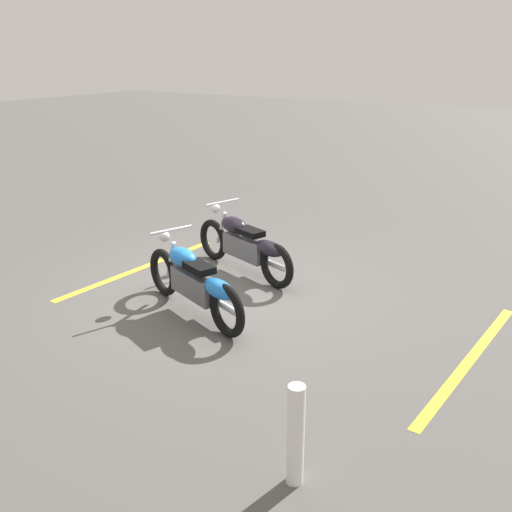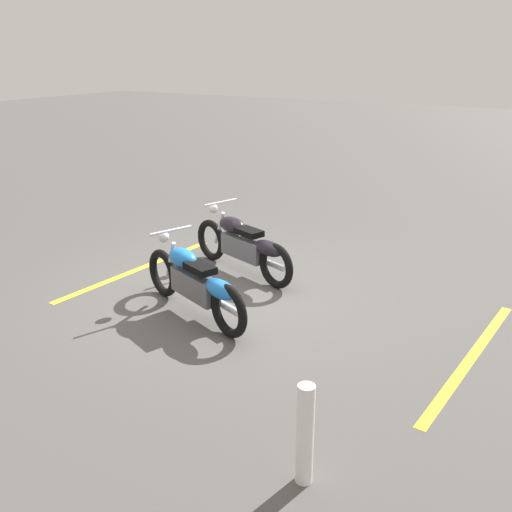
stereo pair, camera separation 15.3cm
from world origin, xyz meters
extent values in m
plane|color=#514F4C|center=(0.00, 0.00, 0.00)|extent=(60.00, 60.00, 0.00)
torus|color=black|center=(-0.63, -0.51, 0.34)|extent=(0.67, 0.34, 0.67)
torus|color=black|center=(0.83, -1.06, 0.34)|extent=(0.67, 0.34, 0.67)
cube|color=#59595E|center=(0.15, -0.80, 0.42)|extent=(0.86, 0.50, 0.32)
ellipsoid|color=blue|center=(-0.10, -0.71, 0.72)|extent=(0.59, 0.45, 0.24)
ellipsoid|color=blue|center=(0.68, -1.01, 0.56)|extent=(0.61, 0.42, 0.22)
cube|color=black|center=(0.27, -0.85, 0.70)|extent=(0.50, 0.38, 0.09)
cylinder|color=silver|center=(-0.41, -0.59, 0.60)|extent=(0.27, 0.15, 0.56)
cylinder|color=silver|center=(-0.37, -0.61, 1.02)|extent=(0.25, 0.59, 0.04)
sphere|color=silver|center=(-0.55, -0.54, 0.88)|extent=(0.15, 0.15, 0.15)
cylinder|color=silver|center=(0.57, -0.81, 0.26)|extent=(0.69, 0.33, 0.09)
torus|color=black|center=(-0.89, 1.03, 0.34)|extent=(0.67, 0.32, 0.67)
torus|color=black|center=(0.59, 0.54, 0.34)|extent=(0.67, 0.32, 0.67)
cube|color=#59595E|center=(-0.11, 0.77, 0.42)|extent=(0.87, 0.48, 0.32)
ellipsoid|color=black|center=(-0.36, 0.85, 0.72)|extent=(0.58, 0.43, 0.24)
ellipsoid|color=black|center=(0.43, 0.59, 0.56)|extent=(0.61, 0.41, 0.22)
cube|color=black|center=(0.02, 0.73, 0.70)|extent=(0.49, 0.37, 0.09)
cylinder|color=silver|center=(-0.68, 0.96, 0.60)|extent=(0.27, 0.14, 0.56)
cylinder|color=silver|center=(-0.63, 0.94, 1.02)|extent=(0.23, 0.60, 0.04)
sphere|color=silver|center=(-0.82, 1.01, 0.88)|extent=(0.15, 0.15, 0.15)
cylinder|color=silver|center=(0.32, 0.77, 0.26)|extent=(0.69, 0.31, 0.09)
cylinder|color=white|center=(2.70, -2.82, 0.44)|extent=(0.14, 0.14, 0.88)
cube|color=yellow|center=(-1.62, 0.06, 0.00)|extent=(0.39, 3.20, 0.01)
cube|color=yellow|center=(3.45, -0.10, 0.00)|extent=(0.39, 3.20, 0.01)
camera|label=1|loc=(4.42, -6.15, 3.27)|focal=40.47mm
camera|label=2|loc=(4.29, -6.23, 3.27)|focal=40.47mm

